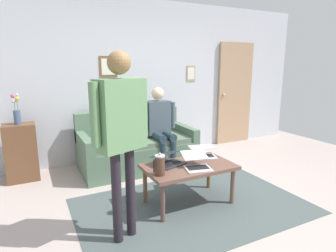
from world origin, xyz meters
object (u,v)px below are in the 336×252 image
Objects in this scene: person_standing at (121,124)px; person_seated at (160,123)px; laptop_right at (197,164)px; coffee_table at (189,170)px; interior_door at (235,94)px; french_press at (160,165)px; flower_vase at (17,113)px; side_shelf at (21,152)px; laptop_center at (169,161)px; laptop_left at (203,153)px.

person_standing is 1.36× the size of person_seated.
coffee_table is at bearing -69.34° from laptop_right.
interior_door is 3.40m from french_press.
person_standing reaches higher than flower_vase.
side_shelf is 2.04m from person_seated.
laptop_right is 1.14m from person_standing.
laptop_center is at bearing -146.36° from person_standing.
side_shelf is (1.57, -1.52, -0.11)m from laptop_center.
laptop_left is at bearing 42.13° from interior_door.
side_shelf is (1.33, -1.78, -0.18)m from french_press.
french_press reaches higher than laptop_center.
laptop_right is 2.53m from side_shelf.
side_shelf is (1.80, -1.77, -0.11)m from laptop_right.
flower_vase is at bearing 3.94° from interior_door.
person_seated is (-1.96, 0.45, -0.25)m from flower_vase.
laptop_right is 0.52× the size of side_shelf.
coffee_table is at bearing -164.69° from french_press.
coffee_table is 2.49m from flower_vase.
laptop_right is at bearing 135.57° from side_shelf.
person_standing is at bearing 23.32° from laptop_left.
french_press is at bearing 22.68° from laptop_left.
laptop_right is 0.24× the size of person_standing.
flower_vase is at bearing -66.59° from person_standing.
french_press is 0.74m from person_standing.
coffee_table is 0.60× the size of person_standing.
flower_vase is 0.33× the size of person_seated.
side_shelf is at bearing -43.31° from coffee_table.
interior_door reaches higher than person_standing.
coffee_table is 0.39m from laptop_left.
laptop_left is at bearing 96.79° from person_seated.
flower_vase reaches higher than laptop_left.
side_shelf is (4.01, 0.28, -0.62)m from interior_door.
laptop_center is 0.50× the size of side_shelf.
laptop_left is at bearing -156.68° from person_standing.
laptop_center is 0.34m from laptop_right.
side_shelf is at bearing -44.43° from laptop_right.
person_seated is at bearing -115.19° from french_press.
coffee_table is at bearing 31.46° from laptop_left.
laptop_left is 0.96× the size of laptop_center.
person_standing is (-0.86, 1.99, 0.14)m from flower_vase.
coffee_table is 1.28× the size of side_shelf.
person_seated is at bearing 167.19° from flower_vase.
interior_door reaches higher than flower_vase.
person_seated is (0.12, -1.02, 0.21)m from laptop_left.
french_press is at bearing 126.84° from side_shelf.
coffee_table is 2.46× the size of flower_vase.
french_press is at bearing 1.52° from laptop_right.
laptop_left is at bearing -157.32° from french_press.
side_shelf is 0.57m from flower_vase.
interior_door is 2.19m from person_seated.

